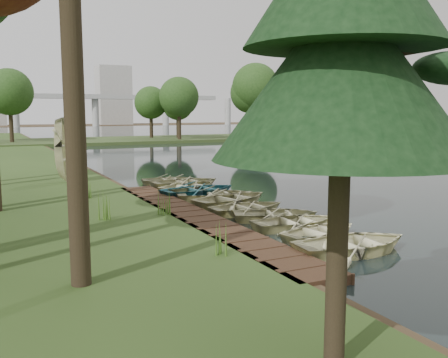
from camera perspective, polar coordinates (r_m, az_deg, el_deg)
name	(u,v)px	position (r m, az deg, el deg)	size (l,w,h in m)	color
ground	(233,219)	(19.64, 1.02, -4.64)	(300.00, 300.00, 0.00)	#3D2F1D
water	(406,153)	(53.80, 20.05, 2.85)	(130.00, 200.00, 0.05)	black
boardwalk	(195,220)	(18.95, -3.30, -4.65)	(1.60, 16.00, 0.30)	#352214
peninsula	(117,141)	(69.24, -12.18, 4.31)	(50.00, 14.00, 0.45)	#32431D
far_trees	(90,94)	(68.42, -15.08, 9.38)	(45.60, 5.60, 8.80)	black
bridge	(65,100)	(138.69, -17.68, 8.62)	(95.90, 4.00, 8.60)	#A5A5A0
building_a	(114,95)	(161.84, -12.51, 9.31)	(10.00, 8.00, 18.00)	#A5A5A0
rowboat_0	(354,240)	(15.30, 14.59, -6.82)	(2.66, 3.72, 0.77)	beige
rowboat_1	(322,229)	(16.80, 11.14, -5.65)	(2.19, 3.06, 0.63)	beige
rowboat_2	(296,219)	(18.01, 8.24, -4.59)	(2.34, 3.28, 0.68)	beige
rowboat_3	(276,212)	(19.19, 5.95, -3.79)	(2.34, 3.28, 0.68)	beige
rowboat_4	(248,205)	(20.46, 2.77, -3.03)	(2.35, 3.29, 0.68)	beige
rowboat_5	(233,197)	(22.11, 0.98, -2.05)	(2.76, 3.86, 0.80)	beige
rowboat_6	(215,193)	(23.32, -0.99, -1.59)	(2.58, 3.61, 0.75)	beige
rowboat_7	(199,188)	(24.56, -2.88, -1.06)	(2.76, 3.86, 0.80)	teal
rowboat_8	(190,185)	(25.95, -3.88, -0.65)	(2.60, 3.64, 0.75)	beige
rowboat_9	(186,181)	(27.30, -4.41, -0.19)	(2.72, 3.81, 0.79)	beige
rowboat_10	(168,178)	(28.88, -6.39, 0.06)	(2.17, 3.03, 0.63)	beige
stored_rowboat	(65,176)	(28.99, -17.72, 0.38)	(2.56, 3.58, 0.74)	beige
pine_tree	(345,17)	(7.62, 13.62, 17.58)	(3.80, 3.80, 8.31)	black
reeds_0	(222,240)	(13.70, -0.28, -7.01)	(0.60, 0.60, 0.86)	#3F661E
reeds_1	(164,203)	(19.05, -6.83, -2.77)	(0.60, 0.60, 0.91)	#3F661E
reeds_2	(103,205)	(18.67, -13.65, -2.93)	(0.60, 0.60, 1.05)	#3F661E
reeds_3	(87,189)	(23.33, -15.36, -1.07)	(0.60, 0.60, 0.89)	#3F661E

